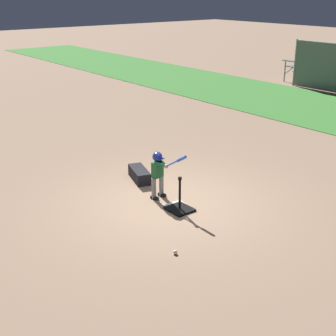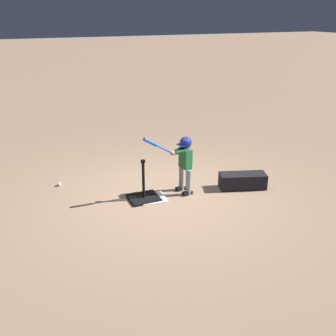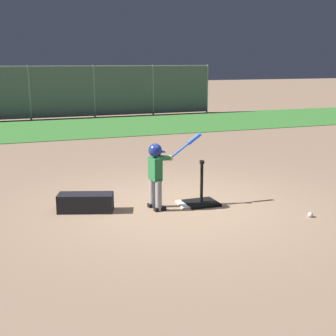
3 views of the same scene
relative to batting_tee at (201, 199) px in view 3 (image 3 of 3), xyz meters
name	(u,v)px [view 3 (image 3 of 3)]	position (x,y,z in m)	size (l,w,h in m)	color
ground_plane	(180,206)	(-0.36, 0.03, -0.08)	(90.00, 90.00, 0.00)	#93755B
grass_outfield_strip	(76,127)	(-0.36, 9.66, -0.07)	(56.00, 5.24, 0.02)	#3D7F33
backstop_fence	(63,91)	(-0.36, 12.58, 1.02)	(12.84, 0.08, 2.10)	#9E9EA3
home_plate	(192,204)	(-0.14, 0.05, -0.07)	(0.44, 0.44, 0.02)	white
batting_tee	(201,199)	(0.00, 0.00, 0.00)	(0.51, 0.46, 0.72)	black
batter_child	(157,168)	(-0.74, 0.04, 0.58)	(0.92, 0.34, 1.16)	gray
baseball	(310,215)	(1.25, -1.15, -0.04)	(0.07, 0.07, 0.07)	white
bleachers_left_center	(70,102)	(0.20, 14.51, 0.38)	(3.74, 1.93, 0.95)	gray
equipment_bag	(86,203)	(-1.82, 0.29, 0.06)	(0.84, 0.32, 0.28)	black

